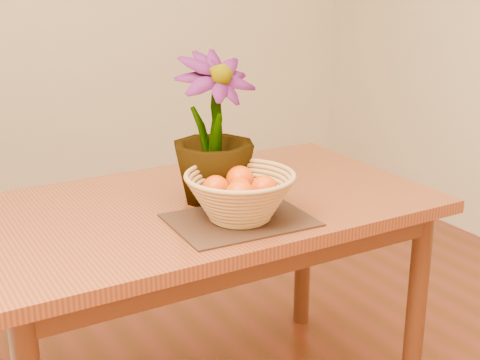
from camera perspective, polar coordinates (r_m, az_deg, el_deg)
table at (r=2.07m, az=-3.26°, el=-4.10°), size 1.40×0.80×0.75m
placemat at (r=1.89m, az=0.00°, el=-3.43°), size 0.40×0.31×0.01m
wicker_basket at (r=1.86m, az=0.00°, el=-1.55°), size 0.31×0.31×0.13m
orange_pile at (r=1.85m, az=0.00°, el=-0.70°), size 0.19×0.20×0.08m
potted_plant at (r=1.99m, az=-2.30°, el=4.39°), size 0.28×0.28×0.45m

